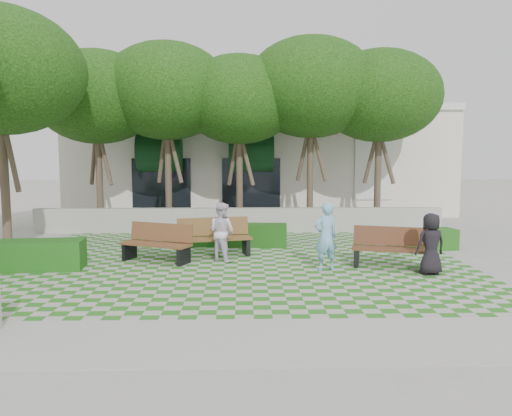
{
  "coord_description": "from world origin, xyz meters",
  "views": [
    {
      "loc": [
        0.16,
        -12.12,
        2.86
      ],
      "look_at": [
        0.5,
        1.5,
        1.4
      ],
      "focal_mm": 35.0,
      "sensor_mm": 36.0,
      "label": 1
    }
  ],
  "objects_px": {
    "bench_mid": "(214,238)",
    "bench_west": "(157,243)",
    "bench_east": "(392,248)",
    "person_dark": "(431,244)",
    "hedge_midleft": "(194,235)",
    "hedge_west": "(40,255)",
    "hedge_east": "(427,239)",
    "hedge_midright": "(255,235)",
    "person_white": "(222,232)",
    "person_blue": "(326,236)"
  },
  "relations": [
    {
      "from": "bench_east",
      "to": "person_dark",
      "type": "height_order",
      "value": "person_dark"
    },
    {
      "from": "person_blue",
      "to": "hedge_midright",
      "type": "bearing_deg",
      "value": -82.2
    },
    {
      "from": "bench_mid",
      "to": "bench_west",
      "type": "distance_m",
      "value": 1.65
    },
    {
      "from": "bench_mid",
      "to": "person_white",
      "type": "bearing_deg",
      "value": -84.16
    },
    {
      "from": "bench_mid",
      "to": "hedge_midleft",
      "type": "height_order",
      "value": "bench_mid"
    },
    {
      "from": "hedge_midleft",
      "to": "bench_east",
      "type": "bearing_deg",
      "value": -30.8
    },
    {
      "from": "hedge_midleft",
      "to": "person_dark",
      "type": "relative_size",
      "value": 1.26
    },
    {
      "from": "bench_mid",
      "to": "person_white",
      "type": "distance_m",
      "value": 0.79
    },
    {
      "from": "hedge_east",
      "to": "hedge_midright",
      "type": "height_order",
      "value": "hedge_midright"
    },
    {
      "from": "bench_west",
      "to": "person_dark",
      "type": "height_order",
      "value": "person_dark"
    },
    {
      "from": "bench_mid",
      "to": "hedge_west",
      "type": "bearing_deg",
      "value": -172.82
    },
    {
      "from": "hedge_west",
      "to": "hedge_midleft",
      "type": "bearing_deg",
      "value": 42.06
    },
    {
      "from": "bench_mid",
      "to": "person_dark",
      "type": "distance_m",
      "value": 5.8
    },
    {
      "from": "bench_west",
      "to": "hedge_west",
      "type": "relative_size",
      "value": 0.97
    },
    {
      "from": "hedge_midleft",
      "to": "person_blue",
      "type": "relative_size",
      "value": 1.1
    },
    {
      "from": "hedge_west",
      "to": "person_white",
      "type": "distance_m",
      "value": 4.6
    },
    {
      "from": "person_blue",
      "to": "bench_mid",
      "type": "bearing_deg",
      "value": -51.66
    },
    {
      "from": "bench_east",
      "to": "bench_mid",
      "type": "bearing_deg",
      "value": 178.03
    },
    {
      "from": "bench_east",
      "to": "person_blue",
      "type": "bearing_deg",
      "value": -154.69
    },
    {
      "from": "hedge_midright",
      "to": "person_dark",
      "type": "xyz_separation_m",
      "value": [
        4.11,
        -3.84,
        0.4
      ]
    },
    {
      "from": "bench_east",
      "to": "person_dark",
      "type": "distance_m",
      "value": 1.07
    },
    {
      "from": "hedge_midleft",
      "to": "hedge_west",
      "type": "relative_size",
      "value": 0.89
    },
    {
      "from": "bench_west",
      "to": "hedge_midleft",
      "type": "relative_size",
      "value": 1.08
    },
    {
      "from": "hedge_midright",
      "to": "hedge_midleft",
      "type": "distance_m",
      "value": 1.92
    },
    {
      "from": "person_white",
      "to": "bench_east",
      "type": "bearing_deg",
      "value": -155.77
    },
    {
      "from": "hedge_west",
      "to": "person_blue",
      "type": "height_order",
      "value": "person_blue"
    },
    {
      "from": "bench_east",
      "to": "person_white",
      "type": "relative_size",
      "value": 1.29
    },
    {
      "from": "hedge_west",
      "to": "person_blue",
      "type": "xyz_separation_m",
      "value": [
        7.12,
        -0.25,
        0.48
      ]
    },
    {
      "from": "bench_east",
      "to": "hedge_east",
      "type": "xyz_separation_m",
      "value": [
        1.77,
        2.36,
        -0.18
      ]
    },
    {
      "from": "hedge_midleft",
      "to": "hedge_east",
      "type": "bearing_deg",
      "value": -6.52
    },
    {
      "from": "hedge_east",
      "to": "person_dark",
      "type": "xyz_separation_m",
      "value": [
        -1.07,
        -3.14,
        0.43
      ]
    },
    {
      "from": "hedge_east",
      "to": "hedge_midright",
      "type": "relative_size",
      "value": 0.89
    },
    {
      "from": "bench_east",
      "to": "person_dark",
      "type": "xyz_separation_m",
      "value": [
        0.7,
        -0.78,
        0.25
      ]
    },
    {
      "from": "bench_west",
      "to": "person_blue",
      "type": "distance_m",
      "value": 4.5
    },
    {
      "from": "person_blue",
      "to": "hedge_midleft",
      "type": "bearing_deg",
      "value": -62.63
    },
    {
      "from": "bench_west",
      "to": "hedge_west",
      "type": "distance_m",
      "value": 2.9
    },
    {
      "from": "bench_mid",
      "to": "hedge_midleft",
      "type": "distance_m",
      "value": 1.77
    },
    {
      "from": "hedge_midleft",
      "to": "person_blue",
      "type": "distance_m",
      "value": 5.0
    },
    {
      "from": "bench_mid",
      "to": "person_dark",
      "type": "height_order",
      "value": "person_dark"
    },
    {
      "from": "bench_mid",
      "to": "bench_west",
      "type": "relative_size",
      "value": 1.06
    },
    {
      "from": "hedge_west",
      "to": "person_white",
      "type": "bearing_deg",
      "value": 11.16
    },
    {
      "from": "hedge_midright",
      "to": "person_blue",
      "type": "bearing_deg",
      "value": -63.17
    },
    {
      "from": "person_blue",
      "to": "person_dark",
      "type": "bearing_deg",
      "value": 148.76
    },
    {
      "from": "bench_mid",
      "to": "person_white",
      "type": "height_order",
      "value": "person_white"
    },
    {
      "from": "hedge_east",
      "to": "person_dark",
      "type": "relative_size",
      "value": 1.19
    },
    {
      "from": "bench_east",
      "to": "hedge_west",
      "type": "distance_m",
      "value": 8.85
    },
    {
      "from": "person_blue",
      "to": "person_white",
      "type": "distance_m",
      "value": 2.86
    },
    {
      "from": "bench_mid",
      "to": "hedge_midright",
      "type": "height_order",
      "value": "bench_mid"
    },
    {
      "from": "bench_mid",
      "to": "person_blue",
      "type": "xyz_separation_m",
      "value": [
        2.86,
        -1.83,
        0.33
      ]
    },
    {
      "from": "person_dark",
      "to": "person_white",
      "type": "xyz_separation_m",
      "value": [
        -5.05,
        1.66,
        0.05
      ]
    }
  ]
}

